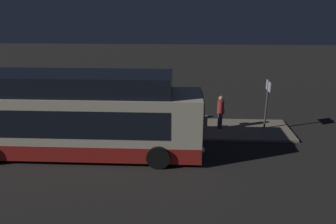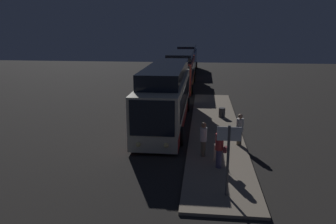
{
  "view_description": "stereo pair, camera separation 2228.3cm",
  "coord_description": "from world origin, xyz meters",
  "px_view_note": "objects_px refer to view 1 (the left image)",
  "views": [
    {
      "loc": [
        4.16,
        -13.62,
        6.73
      ],
      "look_at": [
        3.5,
        0.54,
        1.89
      ],
      "focal_mm": 35.0,
      "sensor_mm": 36.0,
      "label": 1
    },
    {
      "loc": [
        19.72,
        2.32,
        6.1
      ],
      "look_at": [
        3.5,
        0.54,
        1.89
      ],
      "focal_mm": 35.0,
      "sensor_mm": 36.0,
      "label": 2
    }
  ],
  "objects_px": {
    "passenger_boarding": "(197,116)",
    "passenger_with_bags": "(221,111)",
    "bus_lead": "(72,119)",
    "suitcase": "(204,122)",
    "sign_post": "(267,97)",
    "passenger_waiting": "(165,105)",
    "trash_bin": "(69,117)"
  },
  "relations": [
    {
      "from": "bus_lead",
      "to": "passenger_with_bags",
      "type": "bearing_deg",
      "value": 24.26
    },
    {
      "from": "passenger_boarding",
      "to": "sign_post",
      "type": "relative_size",
      "value": 0.63
    },
    {
      "from": "sign_post",
      "to": "trash_bin",
      "type": "height_order",
      "value": "sign_post"
    },
    {
      "from": "suitcase",
      "to": "sign_post",
      "type": "distance_m",
      "value": 3.58
    },
    {
      "from": "bus_lead",
      "to": "passenger_waiting",
      "type": "bearing_deg",
      "value": 47.41
    },
    {
      "from": "bus_lead",
      "to": "passenger_boarding",
      "type": "xyz_separation_m",
      "value": [
        5.73,
        2.45,
        -0.66
      ]
    },
    {
      "from": "passenger_boarding",
      "to": "passenger_with_bags",
      "type": "xyz_separation_m",
      "value": [
        1.27,
        0.71,
        0.09
      ]
    },
    {
      "from": "suitcase",
      "to": "passenger_with_bags",
      "type": "bearing_deg",
      "value": 8.56
    },
    {
      "from": "bus_lead",
      "to": "passenger_with_bags",
      "type": "xyz_separation_m",
      "value": [
        7.0,
        3.15,
        -0.57
      ]
    },
    {
      "from": "passenger_boarding",
      "to": "sign_post",
      "type": "height_order",
      "value": "sign_post"
    },
    {
      "from": "bus_lead",
      "to": "suitcase",
      "type": "relative_size",
      "value": 11.65
    },
    {
      "from": "bus_lead",
      "to": "sign_post",
      "type": "xyz_separation_m",
      "value": [
        9.44,
        3.32,
        0.16
      ]
    },
    {
      "from": "suitcase",
      "to": "trash_bin",
      "type": "bearing_deg",
      "value": 174.97
    },
    {
      "from": "passenger_boarding",
      "to": "passenger_with_bags",
      "type": "bearing_deg",
      "value": 62.92
    },
    {
      "from": "bus_lead",
      "to": "passenger_boarding",
      "type": "relative_size",
      "value": 6.91
    },
    {
      "from": "passenger_waiting",
      "to": "passenger_with_bags",
      "type": "distance_m",
      "value": 3.25
    },
    {
      "from": "passenger_waiting",
      "to": "trash_bin",
      "type": "distance_m",
      "value": 5.54
    },
    {
      "from": "passenger_waiting",
      "to": "sign_post",
      "type": "xyz_separation_m",
      "value": [
        5.47,
        -1.0,
        0.83
      ]
    },
    {
      "from": "passenger_with_bags",
      "to": "suitcase",
      "type": "height_order",
      "value": "passenger_with_bags"
    },
    {
      "from": "passenger_with_bags",
      "to": "suitcase",
      "type": "bearing_deg",
      "value": -150.84
    },
    {
      "from": "passenger_waiting",
      "to": "passenger_with_bags",
      "type": "xyz_separation_m",
      "value": [
        3.03,
        -1.17,
        0.1
      ]
    },
    {
      "from": "passenger_waiting",
      "to": "sign_post",
      "type": "relative_size",
      "value": 0.63
    },
    {
      "from": "sign_post",
      "to": "passenger_waiting",
      "type": "bearing_deg",
      "value": 169.67
    },
    {
      "from": "passenger_waiting",
      "to": "trash_bin",
      "type": "height_order",
      "value": "passenger_waiting"
    },
    {
      "from": "passenger_with_bags",
      "to": "sign_post",
      "type": "relative_size",
      "value": 0.69
    },
    {
      "from": "passenger_with_bags",
      "to": "trash_bin",
      "type": "xyz_separation_m",
      "value": [
        -8.5,
        0.54,
        -0.68
      ]
    },
    {
      "from": "suitcase",
      "to": "sign_post",
      "type": "relative_size",
      "value": 0.37
    },
    {
      "from": "passenger_waiting",
      "to": "suitcase",
      "type": "bearing_deg",
      "value": -24.1
    },
    {
      "from": "passenger_with_bags",
      "to": "bus_lead",
      "type": "bearing_deg",
      "value": -135.14
    },
    {
      "from": "passenger_waiting",
      "to": "suitcase",
      "type": "height_order",
      "value": "passenger_waiting"
    },
    {
      "from": "passenger_boarding",
      "to": "passenger_waiting",
      "type": "distance_m",
      "value": 2.57
    },
    {
      "from": "passenger_boarding",
      "to": "passenger_waiting",
      "type": "relative_size",
      "value": 0.99
    }
  ]
}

